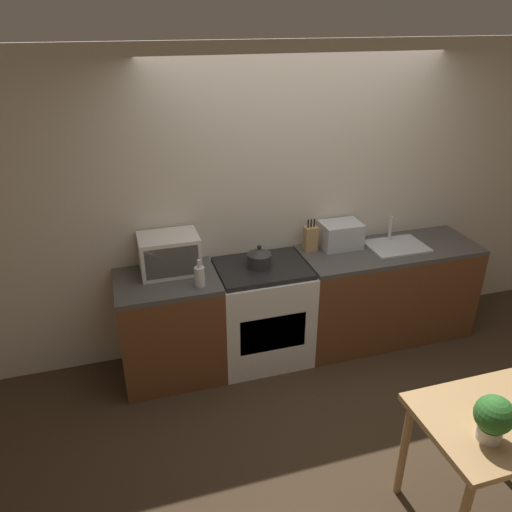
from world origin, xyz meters
TOP-DOWN VIEW (x-y plane):
  - ground_plane at (0.00, 0.00)m, footprint 16.00×16.00m
  - wall_back at (0.00, 1.20)m, footprint 10.00×0.06m
  - counter_left_run at (-1.19, 0.86)m, footprint 0.81×0.62m
  - counter_right_run at (0.79, 0.86)m, footprint 1.61×0.62m
  - stove_range at (-0.40, 0.86)m, footprint 0.77×0.62m
  - kettle at (-0.42, 0.86)m, footprint 0.20×0.20m
  - microwave at (-1.13, 0.98)m, footprint 0.47×0.33m
  - bottle at (-0.95, 0.68)m, footprint 0.08×0.08m
  - knife_block at (0.09, 1.03)m, footprint 0.11×0.09m
  - toaster_oven at (0.37, 1.02)m, footprint 0.35×0.25m
  - sink_basin at (0.85, 0.86)m, footprint 0.51×0.38m
  - dining_table at (0.38, -1.02)m, footprint 0.85×0.66m
  - potted_plant at (0.22, -1.13)m, footprint 0.20×0.20m

SIDE VIEW (x-z plane):
  - ground_plane at x=0.00m, z-range 0.00..0.00m
  - stove_range at x=-0.40m, z-range 0.00..0.90m
  - counter_left_run at x=-1.19m, z-range 0.00..0.90m
  - counter_right_run at x=0.79m, z-range 0.00..0.90m
  - dining_table at x=0.38m, z-range 0.27..1.04m
  - sink_basin at x=0.85m, z-range 0.80..1.04m
  - potted_plant at x=0.22m, z-range 0.79..1.05m
  - kettle at x=-0.42m, z-range 0.88..1.07m
  - bottle at x=-0.95m, z-range 0.88..1.09m
  - knife_block at x=0.09m, z-range 0.87..1.16m
  - toaster_oven at x=0.37m, z-range 0.90..1.13m
  - microwave at x=-1.13m, z-range 0.90..1.21m
  - wall_back at x=0.00m, z-range 0.00..2.60m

